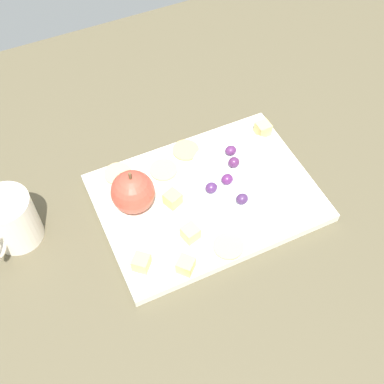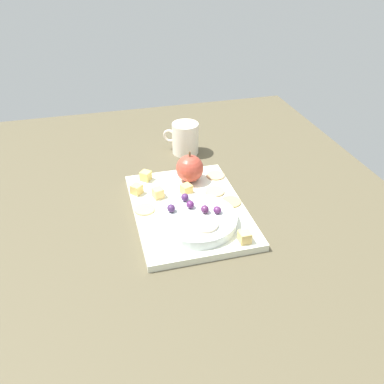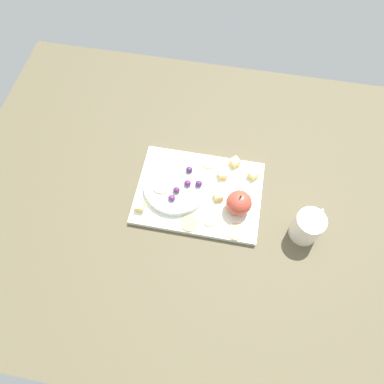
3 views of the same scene
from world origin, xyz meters
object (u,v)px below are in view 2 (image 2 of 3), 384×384
at_px(grape_3, 217,210).
at_px(apple_slice_0, 203,224).
at_px(platter, 189,210).
at_px(grape_1, 205,209).
at_px(grape_2, 190,204).
at_px(cup, 185,138).
at_px(cheese_cube_0, 245,237).
at_px(cracker_3, 144,209).
at_px(apple_whole, 190,168).
at_px(cheese_cube_2, 185,189).
at_px(cheese_cube_3, 146,176).
at_px(grape_0, 185,197).
at_px(cracker_0, 230,201).
at_px(cracker_1, 215,175).
at_px(cracker_2, 215,191).
at_px(cheese_cube_1, 137,189).
at_px(grape_4, 171,208).
at_px(cheese_cube_4, 158,193).
at_px(serving_dish, 196,220).

bearing_deg(grape_3, apple_slice_0, 129.45).
xyz_separation_m(platter, grape_1, (-0.06, -0.02, 0.04)).
distance_m(grape_1, grape_2, 0.04).
bearing_deg(cup, cheese_cube_0, -178.01).
distance_m(cheese_cube_0, cracker_3, 0.25).
bearing_deg(cheese_cube_0, apple_whole, 10.40).
relative_size(cheese_cube_2, cheese_cube_3, 1.00).
distance_m(apple_whole, grape_0, 0.13).
distance_m(cheese_cube_2, grape_3, 0.13).
xyz_separation_m(cheese_cube_2, cracker_0, (-0.06, -0.10, -0.01)).
bearing_deg(cracker_0, apple_whole, 30.26).
xyz_separation_m(cracker_1, cup, (0.18, 0.04, 0.03)).
relative_size(cracker_0, cracker_1, 1.00).
xyz_separation_m(apple_whole, cracker_2, (-0.07, -0.05, -0.03)).
bearing_deg(cracker_3, apple_whole, -52.84).
distance_m(cheese_cube_1, grape_2, 0.16).
xyz_separation_m(grape_3, grape_4, (0.03, 0.10, 0.00)).
relative_size(grape_0, grape_1, 1.00).
distance_m(cracker_3, grape_1, 0.15).
height_order(cheese_cube_3, grape_0, grape_0).
distance_m(cheese_cube_4, grape_0, 0.08).
xyz_separation_m(cheese_cube_1, cheese_cube_4, (-0.03, -0.05, 0.00)).
height_order(cheese_cube_1, apple_slice_0, apple_slice_0).
height_order(cheese_cube_3, cracker_2, cheese_cube_3).
distance_m(cheese_cube_2, cheese_cube_3, 0.12).
distance_m(cheese_cube_4, cracker_0, 0.18).
bearing_deg(cheese_cube_4, cheese_cube_0, -145.83).
bearing_deg(grape_3, cheese_cube_3, 30.29).
bearing_deg(serving_dish, grape_3, -89.72).
bearing_deg(grape_3, cracker_2, -14.96).
bearing_deg(grape_1, cheese_cube_3, 25.65).
distance_m(cheese_cube_0, cracker_0, 0.15).
bearing_deg(apple_slice_0, cracker_0, -44.39).
relative_size(platter, apple_slice_0, 6.08).
distance_m(cheese_cube_4, cracker_2, 0.14).
height_order(cheese_cube_1, cheese_cube_2, same).
xyz_separation_m(cheese_cube_0, cracker_3, (0.17, 0.18, -0.01)).
xyz_separation_m(cheese_cube_2, grape_2, (-0.09, 0.01, 0.02)).
bearing_deg(cup, cracker_0, -173.24).
xyz_separation_m(cracker_3, apple_slice_0, (-0.12, -0.11, 0.02)).
height_order(grape_1, apple_slice_0, grape_1).
distance_m(cheese_cube_0, grape_2, 0.15).
relative_size(cheese_cube_3, grape_4, 1.22).
xyz_separation_m(cheese_cube_1, cracker_2, (-0.04, -0.19, -0.01)).
relative_size(cheese_cube_1, apple_slice_0, 0.41).
bearing_deg(grape_2, grape_4, 94.38).
bearing_deg(grape_2, platter, -8.84).
relative_size(serving_dish, grape_0, 9.17).
bearing_deg(grape_1, serving_dish, 110.64).
relative_size(apple_whole, grape_4, 3.60).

